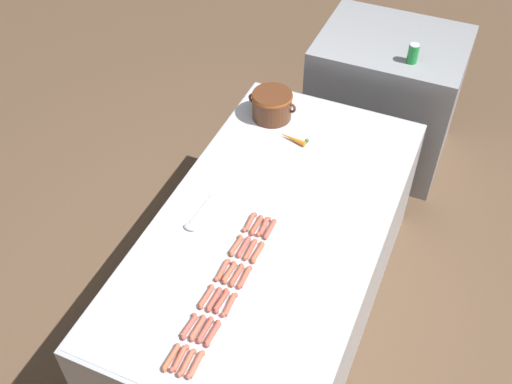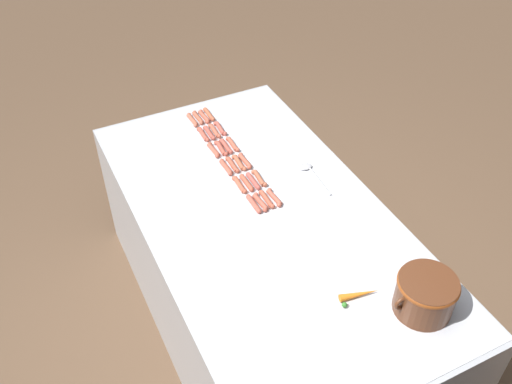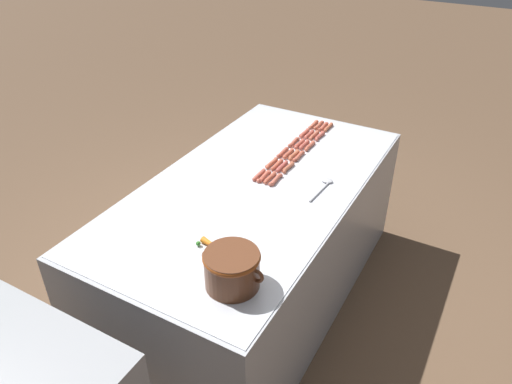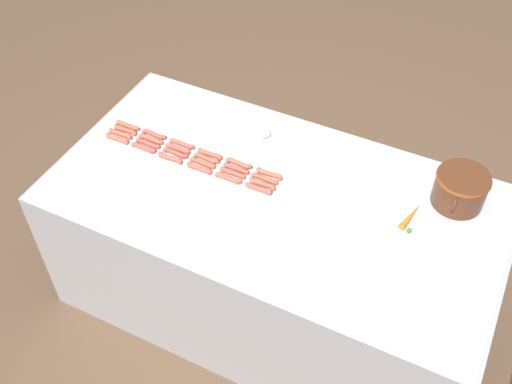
# 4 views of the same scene
# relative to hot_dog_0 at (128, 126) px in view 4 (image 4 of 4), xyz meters

# --- Properties ---
(ground_plane) EXTENTS (20.00, 20.00, 0.00)m
(ground_plane) POSITION_rel_hot_dog_0_xyz_m (0.09, 0.88, -0.84)
(ground_plane) COLOR brown
(griddle_counter) EXTENTS (1.10, 2.09, 0.83)m
(griddle_counter) POSITION_rel_hot_dog_0_xyz_m (0.09, 0.88, -0.43)
(griddle_counter) COLOR #ADAFB5
(griddle_counter) RESTS_ON ground_plane
(hot_dog_0) EXTENTS (0.03, 0.14, 0.02)m
(hot_dog_0) POSITION_rel_hot_dog_0_xyz_m (0.00, 0.00, 0.00)
(hot_dog_0) COLOR #B85D3F
(hot_dog_0) RESTS_ON griddle_counter
(hot_dog_1) EXTENTS (0.03, 0.14, 0.02)m
(hot_dog_1) POSITION_rel_hot_dog_0_xyz_m (-0.00, 0.16, 0.00)
(hot_dog_1) COLOR #B75344
(hot_dog_1) RESTS_ON griddle_counter
(hot_dog_2) EXTENTS (0.03, 0.14, 0.02)m
(hot_dog_2) POSITION_rel_hot_dog_0_xyz_m (-0.00, 0.32, 0.00)
(hot_dog_2) COLOR #BC5842
(hot_dog_2) RESTS_ON griddle_counter
(hot_dog_3) EXTENTS (0.03, 0.14, 0.02)m
(hot_dog_3) POSITION_rel_hot_dog_0_xyz_m (0.00, 0.48, 0.00)
(hot_dog_3) COLOR #BB5742
(hot_dog_3) RESTS_ON griddle_counter
(hot_dog_4) EXTENTS (0.03, 0.14, 0.02)m
(hot_dog_4) POSITION_rel_hot_dog_0_xyz_m (-0.00, 0.64, 0.00)
(hot_dog_4) COLOR #B15B40
(hot_dog_4) RESTS_ON griddle_counter
(hot_dog_5) EXTENTS (0.03, 0.14, 0.02)m
(hot_dog_5) POSITION_rel_hot_dog_0_xyz_m (-0.00, 0.80, 0.00)
(hot_dog_5) COLOR #B65945
(hot_dog_5) RESTS_ON griddle_counter
(hot_dog_6) EXTENTS (0.03, 0.14, 0.02)m
(hot_dog_6) POSITION_rel_hot_dog_0_xyz_m (0.03, 0.01, 0.00)
(hot_dog_6) COLOR #BE5943
(hot_dog_6) RESTS_ON griddle_counter
(hot_dog_7) EXTENTS (0.03, 0.14, 0.02)m
(hot_dog_7) POSITION_rel_hot_dog_0_xyz_m (0.04, 0.17, 0.00)
(hot_dog_7) COLOR #B55C44
(hot_dog_7) RESTS_ON griddle_counter
(hot_dog_8) EXTENTS (0.03, 0.14, 0.02)m
(hot_dog_8) POSITION_rel_hot_dog_0_xyz_m (0.04, 0.32, 0.00)
(hot_dog_8) COLOR #B25143
(hot_dog_8) RESTS_ON griddle_counter
(hot_dog_9) EXTENTS (0.03, 0.14, 0.02)m
(hot_dog_9) POSITION_rel_hot_dog_0_xyz_m (0.03, 0.48, 0.00)
(hot_dog_9) COLOR #B55D41
(hot_dog_9) RESTS_ON griddle_counter
(hot_dog_10) EXTENTS (0.03, 0.14, 0.02)m
(hot_dog_10) POSITION_rel_hot_dog_0_xyz_m (0.03, 0.64, 0.00)
(hot_dog_10) COLOR #B25046
(hot_dog_10) RESTS_ON griddle_counter
(hot_dog_11) EXTENTS (0.03, 0.14, 0.02)m
(hot_dog_11) POSITION_rel_hot_dog_0_xyz_m (0.04, 0.80, 0.00)
(hot_dog_11) COLOR #B0533D
(hot_dog_11) RESTS_ON griddle_counter
(hot_dog_12) EXTENTS (0.03, 0.14, 0.02)m
(hot_dog_12) POSITION_rel_hot_dog_0_xyz_m (0.07, 0.00, 0.00)
(hot_dog_12) COLOR #B75B43
(hot_dog_12) RESTS_ON griddle_counter
(hot_dog_13) EXTENTS (0.03, 0.14, 0.02)m
(hot_dog_13) POSITION_rel_hot_dog_0_xyz_m (0.07, 0.17, 0.00)
(hot_dog_13) COLOR #B55143
(hot_dog_13) RESTS_ON griddle_counter
(hot_dog_14) EXTENTS (0.03, 0.14, 0.02)m
(hot_dog_14) POSITION_rel_hot_dog_0_xyz_m (0.07, 0.33, 0.00)
(hot_dog_14) COLOR #B55141
(hot_dog_14) RESTS_ON griddle_counter
(hot_dog_15) EXTENTS (0.03, 0.14, 0.02)m
(hot_dog_15) POSITION_rel_hot_dog_0_xyz_m (0.07, 0.48, 0.00)
(hot_dog_15) COLOR #B4543E
(hot_dog_15) RESTS_ON griddle_counter
(hot_dog_16) EXTENTS (0.03, 0.14, 0.02)m
(hot_dog_16) POSITION_rel_hot_dog_0_xyz_m (0.07, 0.64, 0.00)
(hot_dog_16) COLOR #BC553E
(hot_dog_16) RESTS_ON griddle_counter
(hot_dog_17) EXTENTS (0.03, 0.14, 0.02)m
(hot_dog_17) POSITION_rel_hot_dog_0_xyz_m (0.07, 0.80, 0.00)
(hot_dog_17) COLOR #BC5743
(hot_dog_17) RESTS_ON griddle_counter
(hot_dog_18) EXTENTS (0.03, 0.14, 0.02)m
(hot_dog_18) POSITION_rel_hot_dog_0_xyz_m (0.11, 0.01, 0.00)
(hot_dog_18) COLOR #BA5E46
(hot_dog_18) RESTS_ON griddle_counter
(hot_dog_19) EXTENTS (0.03, 0.14, 0.02)m
(hot_dog_19) POSITION_rel_hot_dog_0_xyz_m (0.11, 0.17, 0.00)
(hot_dog_19) COLOR #B45140
(hot_dog_19) RESTS_ON griddle_counter
(hot_dog_20) EXTENTS (0.03, 0.14, 0.02)m
(hot_dog_20) POSITION_rel_hot_dog_0_xyz_m (0.11, 0.32, 0.00)
(hot_dog_20) COLOR #B15742
(hot_dog_20) RESTS_ON griddle_counter
(hot_dog_21) EXTENTS (0.03, 0.14, 0.02)m
(hot_dog_21) POSITION_rel_hot_dog_0_xyz_m (0.11, 0.48, 0.00)
(hot_dog_21) COLOR #B75441
(hot_dog_21) RESTS_ON griddle_counter
(hot_dog_22) EXTENTS (0.03, 0.14, 0.02)m
(hot_dog_22) POSITION_rel_hot_dog_0_xyz_m (0.11, 0.64, 0.00)
(hot_dog_22) COLOR #B7573F
(hot_dog_22) RESTS_ON griddle_counter
(hot_dog_23) EXTENTS (0.02, 0.14, 0.02)m
(hot_dog_23) POSITION_rel_hot_dog_0_xyz_m (0.11, 0.80, 0.00)
(hot_dog_23) COLOR #B15443
(hot_dog_23) RESTS_ON griddle_counter
(bean_pot) EXTENTS (0.30, 0.24, 0.17)m
(bean_pot) POSITION_rel_hot_dog_0_xyz_m (-0.23, 1.63, 0.08)
(bean_pot) COLOR #562D19
(bean_pot) RESTS_ON griddle_counter
(serving_spoon) EXTENTS (0.07, 0.27, 0.02)m
(serving_spoon) POSITION_rel_hot_dog_0_xyz_m (-0.26, 0.70, -0.00)
(serving_spoon) COLOR #B7B7BC
(serving_spoon) RESTS_ON griddle_counter
(carrot) EXTENTS (0.18, 0.07, 0.03)m
(carrot) POSITION_rel_hot_dog_0_xyz_m (-0.03, 1.47, 0.00)
(carrot) COLOR orange
(carrot) RESTS_ON griddle_counter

